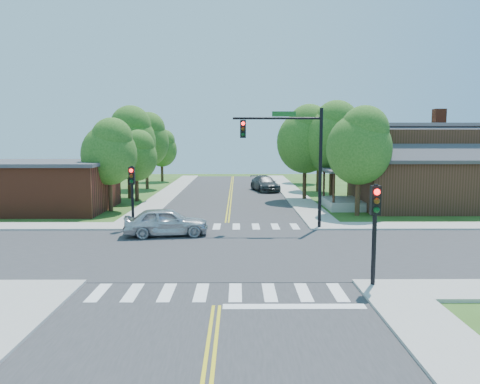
{
  "coord_description": "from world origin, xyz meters",
  "views": [
    {
      "loc": [
        0.68,
        -22.09,
        5.4
      ],
      "look_at": [
        0.83,
        6.02,
        2.2
      ],
      "focal_mm": 35.0,
      "sensor_mm": 36.0,
      "label": 1
    }
  ],
  "objects_px": {
    "signal_pole_se": "(375,216)",
    "house_ne": "(423,166)",
    "car_silver": "(166,222)",
    "signal_pole_nw": "(132,185)",
    "car_dgrey": "(265,184)",
    "signal_mast_ne": "(292,148)"
  },
  "relations": [
    {
      "from": "car_dgrey",
      "to": "signal_pole_nw",
      "type": "bearing_deg",
      "value": -127.15
    },
    {
      "from": "car_silver",
      "to": "signal_pole_nw",
      "type": "bearing_deg",
      "value": 39.57
    },
    {
      "from": "signal_pole_se",
      "to": "car_dgrey",
      "type": "distance_m",
      "value": 31.63
    },
    {
      "from": "car_dgrey",
      "to": "signal_mast_ne",
      "type": "bearing_deg",
      "value": -101.85
    },
    {
      "from": "signal_mast_ne",
      "to": "car_silver",
      "type": "bearing_deg",
      "value": -163.83
    },
    {
      "from": "signal_pole_se",
      "to": "house_ne",
      "type": "relative_size",
      "value": 0.29
    },
    {
      "from": "house_ne",
      "to": "car_dgrey",
      "type": "xyz_separation_m",
      "value": [
        -11.61,
        11.65,
        -2.57
      ]
    },
    {
      "from": "signal_pole_se",
      "to": "house_ne",
      "type": "bearing_deg",
      "value": 64.42
    },
    {
      "from": "car_silver",
      "to": "car_dgrey",
      "type": "distance_m",
      "value": 23.39
    },
    {
      "from": "signal_pole_nw",
      "to": "car_dgrey",
      "type": "xyz_separation_m",
      "value": [
        9.1,
        20.3,
        -1.91
      ]
    },
    {
      "from": "house_ne",
      "to": "signal_pole_nw",
      "type": "bearing_deg",
      "value": -157.31
    },
    {
      "from": "signal_mast_ne",
      "to": "car_dgrey",
      "type": "xyz_separation_m",
      "value": [
        -0.41,
        20.29,
        -4.09
      ]
    },
    {
      "from": "house_ne",
      "to": "car_silver",
      "type": "relative_size",
      "value": 2.68
    },
    {
      "from": "car_silver",
      "to": "car_dgrey",
      "type": "height_order",
      "value": "car_silver"
    },
    {
      "from": "signal_pole_nw",
      "to": "car_dgrey",
      "type": "height_order",
      "value": "signal_pole_nw"
    },
    {
      "from": "house_ne",
      "to": "car_dgrey",
      "type": "height_order",
      "value": "house_ne"
    },
    {
      "from": "house_ne",
      "to": "car_silver",
      "type": "xyz_separation_m",
      "value": [
        -18.4,
        -10.73,
        -2.54
      ]
    },
    {
      "from": "car_dgrey",
      "to": "house_ne",
      "type": "bearing_deg",
      "value": -58.11
    },
    {
      "from": "signal_pole_nw",
      "to": "car_silver",
      "type": "xyz_separation_m",
      "value": [
        2.31,
        -2.08,
        -1.87
      ]
    },
    {
      "from": "signal_pole_nw",
      "to": "car_dgrey",
      "type": "relative_size",
      "value": 0.68
    },
    {
      "from": "signal_mast_ne",
      "to": "signal_pole_nw",
      "type": "bearing_deg",
      "value": -179.93
    },
    {
      "from": "signal_pole_nw",
      "to": "car_silver",
      "type": "height_order",
      "value": "signal_pole_nw"
    }
  ]
}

